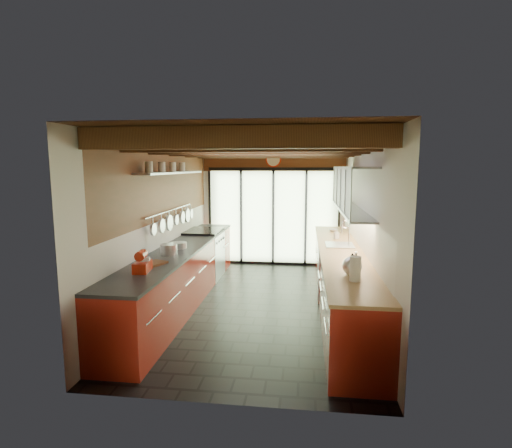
# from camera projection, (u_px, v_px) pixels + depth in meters

# --- Properties ---
(ground) EXTENTS (5.50, 5.50, 0.00)m
(ground) POSITION_uv_depth(u_px,v_px,m) (260.00, 304.00, 6.42)
(ground) COLOR black
(ground) RESTS_ON ground
(room_shell) EXTENTS (5.50, 5.50, 5.50)m
(room_shell) POSITION_uv_depth(u_px,v_px,m) (260.00, 202.00, 6.19)
(room_shell) COLOR silver
(room_shell) RESTS_ON ground
(ceiling_beams) EXTENTS (3.14, 5.06, 4.90)m
(ceiling_beams) POSITION_uv_depth(u_px,v_px,m) (262.00, 150.00, 6.44)
(ceiling_beams) COLOR #593316
(ceiling_beams) RESTS_ON ground
(glass_door) EXTENTS (2.95, 0.10, 2.90)m
(glass_door) POSITION_uv_depth(u_px,v_px,m) (273.00, 191.00, 8.83)
(glass_door) COLOR #C6EAAD
(glass_door) RESTS_ON ground
(left_counter) EXTENTS (0.68, 5.00, 0.92)m
(left_counter) POSITION_uv_depth(u_px,v_px,m) (182.00, 274.00, 6.51)
(left_counter) COLOR maroon
(left_counter) RESTS_ON ground
(range_stove) EXTENTS (0.66, 0.90, 0.97)m
(range_stove) POSITION_uv_depth(u_px,v_px,m) (204.00, 254.00, 7.94)
(range_stove) COLOR silver
(range_stove) RESTS_ON ground
(right_counter) EXTENTS (0.68, 5.00, 0.92)m
(right_counter) POSITION_uv_depth(u_px,v_px,m) (341.00, 279.00, 6.21)
(right_counter) COLOR maroon
(right_counter) RESTS_ON ground
(sink_assembly) EXTENTS (0.45, 0.52, 0.43)m
(sink_assembly) POSITION_uv_depth(u_px,v_px,m) (340.00, 243.00, 6.53)
(sink_assembly) COLOR silver
(sink_assembly) RESTS_ON right_counter
(upper_cabinets_right) EXTENTS (0.34, 3.00, 3.00)m
(upper_cabinets_right) POSITION_uv_depth(u_px,v_px,m) (352.00, 189.00, 6.28)
(upper_cabinets_right) COLOR silver
(upper_cabinets_right) RESTS_ON ground
(left_wall_fixtures) EXTENTS (0.28, 2.60, 0.96)m
(left_wall_fixtures) POSITION_uv_depth(u_px,v_px,m) (174.00, 192.00, 6.63)
(left_wall_fixtures) COLOR silver
(left_wall_fixtures) RESTS_ON ground
(stand_mixer) EXTENTS (0.20, 0.32, 0.27)m
(stand_mixer) POSITION_uv_depth(u_px,v_px,m) (143.00, 263.00, 4.89)
(stand_mixer) COLOR red
(stand_mixer) RESTS_ON left_counter
(pot_large) EXTENTS (0.28, 0.28, 0.16)m
(pot_large) POSITION_uv_depth(u_px,v_px,m) (169.00, 249.00, 5.84)
(pot_large) COLOR silver
(pot_large) RESTS_ON left_counter
(pot_small) EXTENTS (0.25, 0.25, 0.09)m
(pot_small) POSITION_uv_depth(u_px,v_px,m) (179.00, 245.00, 6.31)
(pot_small) COLOR silver
(pot_small) RESTS_ON left_counter
(cutting_board) EXTENTS (0.33, 0.39, 0.03)m
(cutting_board) POSITION_uv_depth(u_px,v_px,m) (154.00, 264.00, 5.25)
(cutting_board) COLOR brown
(cutting_board) RESTS_ON left_counter
(kettle) EXTENTS (0.26, 0.30, 0.28)m
(kettle) POSITION_uv_depth(u_px,v_px,m) (352.00, 265.00, 4.75)
(kettle) COLOR silver
(kettle) RESTS_ON right_counter
(paper_towel) EXTENTS (0.13, 0.13, 0.34)m
(paper_towel) POSITION_uv_depth(u_px,v_px,m) (355.00, 269.00, 4.46)
(paper_towel) COLOR white
(paper_towel) RESTS_ON right_counter
(soap_bottle) EXTENTS (0.10, 0.10, 0.17)m
(soap_bottle) POSITION_uv_depth(u_px,v_px,m) (337.00, 234.00, 7.12)
(soap_bottle) COLOR silver
(soap_bottle) RESTS_ON right_counter
(bowl) EXTENTS (0.21, 0.21, 0.05)m
(bowl) POSITION_uv_depth(u_px,v_px,m) (333.00, 230.00, 7.93)
(bowl) COLOR silver
(bowl) RESTS_ON right_counter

